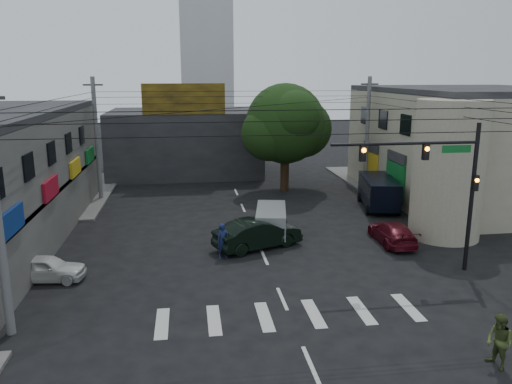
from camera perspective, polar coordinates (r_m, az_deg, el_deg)
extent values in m
plane|color=black|center=(24.54, 1.68, -9.12)|extent=(160.00, 160.00, 0.00)
cube|color=#514F4C|center=(43.78, -26.58, -0.36)|extent=(16.00, 16.00, 0.15)
cube|color=#514F4C|center=(46.81, 20.08, 1.06)|extent=(16.00, 16.00, 0.15)
cube|color=gray|center=(41.89, 23.67, 4.85)|extent=(14.00, 18.00, 8.00)
cylinder|color=gray|center=(30.71, 21.13, 2.36)|extent=(4.00, 4.00, 8.00)
cube|color=#232326|center=(48.78, -8.07, 5.70)|extent=(14.00, 10.00, 6.00)
cube|color=olive|center=(43.51, -8.26, 10.48)|extent=(7.00, 0.30, 2.60)
cylinder|color=black|center=(40.76, 3.30, 3.18)|extent=(0.70, 0.70, 4.40)
sphere|color=black|center=(40.31, 3.36, 7.81)|extent=(6.40, 6.40, 6.40)
cylinder|color=black|center=(25.82, 23.41, -0.70)|extent=(0.20, 0.20, 7.20)
cylinder|color=black|center=(23.71, 16.72, 5.33)|extent=(7.00, 0.14, 0.14)
cube|color=black|center=(24.19, 18.82, 4.37)|extent=(0.28, 0.22, 0.75)
cube|color=black|center=(23.01, 12.11, 4.36)|extent=(0.28, 0.22, 0.75)
sphere|color=orange|center=(24.05, 19.00, 4.67)|extent=(0.20, 0.20, 0.20)
sphere|color=orange|center=(22.85, 12.24, 4.68)|extent=(0.20, 0.20, 0.20)
cube|color=#0D5F23|center=(24.88, 21.94, 4.58)|extent=(1.40, 0.06, 0.35)
cylinder|color=#59595B|center=(39.23, -17.73, 5.72)|extent=(0.32, 0.32, 9.20)
cylinder|color=#59595B|center=(41.22, 12.57, 6.37)|extent=(0.32, 0.32, 9.20)
imported|color=black|center=(27.50, 0.20, -4.80)|extent=(5.31, 6.18, 1.62)
imported|color=silver|center=(25.30, -22.89, -8.03)|extent=(2.23, 3.89, 1.22)
imported|color=#4C0A15|center=(29.35, 15.31, -4.50)|extent=(1.98, 4.37, 1.24)
imported|color=#141E48|center=(26.08, -3.80, -5.60)|extent=(0.96, 0.88, 1.84)
imported|color=#3D4B22|center=(18.59, 26.04, -15.13)|extent=(1.18, 1.06, 1.86)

